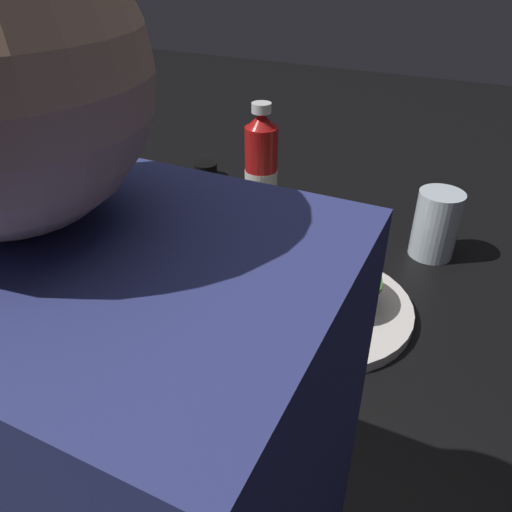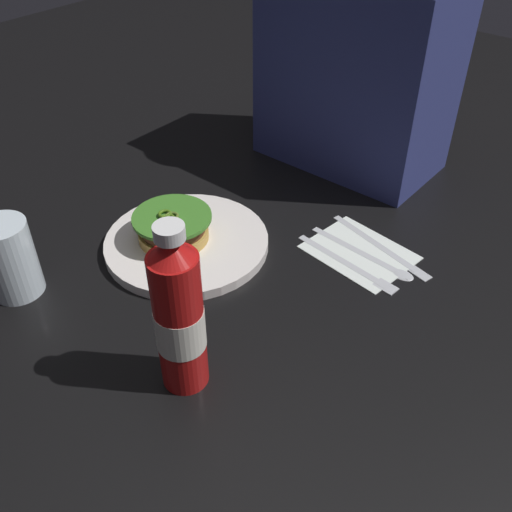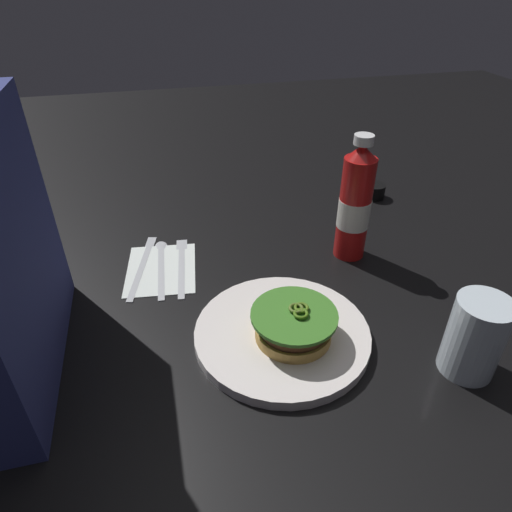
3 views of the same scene
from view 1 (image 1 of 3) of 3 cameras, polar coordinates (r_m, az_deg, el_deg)
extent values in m
plane|color=black|center=(0.90, 0.68, -0.31)|extent=(3.00, 3.00, 0.00)
cylinder|color=white|center=(0.79, 7.49, -5.76)|extent=(0.28, 0.28, 0.02)
cylinder|color=gold|center=(0.78, 9.06, -4.56)|extent=(0.12, 0.12, 0.02)
cylinder|color=#512D19|center=(0.77, 9.17, -3.56)|extent=(0.11, 0.11, 0.02)
cylinder|color=red|center=(0.76, 9.24, -2.89)|extent=(0.10, 0.10, 0.01)
cylinder|color=#3D7C26|center=(0.76, 9.28, -2.53)|extent=(0.13, 0.13, 0.01)
torus|color=#4D731B|center=(0.77, 9.23, -1.51)|extent=(0.02, 0.02, 0.01)
torus|color=#546F27|center=(0.76, 9.01, -1.81)|extent=(0.02, 0.02, 0.01)
torus|color=#467217|center=(0.76, 10.02, -1.94)|extent=(0.02, 0.02, 0.01)
cylinder|color=red|center=(0.96, 0.58, 8.64)|extent=(0.06, 0.06, 0.20)
cone|color=red|center=(0.92, 0.62, 15.19)|extent=(0.05, 0.05, 0.03)
cylinder|color=white|center=(0.91, 0.63, 16.47)|extent=(0.04, 0.04, 0.02)
cylinder|color=white|center=(0.96, 0.58, 8.22)|extent=(0.06, 0.06, 0.06)
cylinder|color=silver|center=(0.94, 19.74, 3.39)|extent=(0.08, 0.08, 0.12)
cylinder|color=black|center=(1.22, -5.73, 9.70)|extent=(0.05, 0.05, 0.03)
cube|color=white|center=(0.76, -14.07, -8.63)|extent=(0.18, 0.15, 0.00)
cube|color=silver|center=(0.78, -12.11, -6.91)|extent=(0.19, 0.03, 0.00)
cube|color=silver|center=(0.83, -16.30, -4.85)|extent=(0.04, 0.03, 0.00)
cube|color=silver|center=(0.76, -14.10, -8.44)|extent=(0.19, 0.02, 0.00)
ellipsoid|color=silver|center=(0.81, -18.46, -6.36)|extent=(0.04, 0.03, 0.00)
cube|color=silver|center=(0.74, -16.21, -10.04)|extent=(0.19, 0.06, 0.00)
cube|color=silver|center=(0.80, -19.67, -7.35)|extent=(0.08, 0.04, 0.00)
cube|color=navy|center=(0.41, -18.44, -19.04)|extent=(0.35, 0.20, 0.36)
camera|label=2|loc=(1.34, -10.68, 36.97)|focal=40.42mm
camera|label=3|loc=(0.53, 66.23, 15.46)|focal=31.21mm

